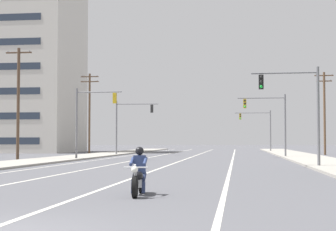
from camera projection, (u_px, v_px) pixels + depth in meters
name	position (u px, v px, depth m)	size (l,w,h in m)	color
lane_stripe_center	(191.00, 157.00, 54.34)	(0.16, 100.00, 0.01)	beige
lane_stripe_left	(151.00, 157.00, 54.84)	(0.16, 100.00, 0.01)	beige
lane_stripe_right	(233.00, 157.00, 53.82)	(0.16, 100.00, 0.01)	beige
lane_stripe_far_left	(119.00, 157.00, 55.25)	(0.16, 100.00, 0.01)	beige
sidewalk_kerb_right	(311.00, 159.00, 48.01)	(4.40, 110.00, 0.14)	#9E998E
sidewalk_kerb_left	(71.00, 158.00, 50.73)	(4.40, 110.00, 0.14)	#9E998E
motorcycle_with_rider	(139.00, 176.00, 16.50)	(0.70, 2.19, 1.46)	black
traffic_signal_near_right	(299.00, 102.00, 33.73)	(4.14, 0.37, 6.20)	slate
traffic_signal_near_left	(89.00, 113.00, 47.36)	(4.11, 0.40, 6.20)	slate
traffic_signal_mid_right	(271.00, 116.00, 53.61)	(4.67, 0.38, 6.20)	slate
traffic_signal_mid_left	(129.00, 119.00, 62.62)	(4.89, 0.55, 6.20)	slate
traffic_signal_far_right	(260.00, 124.00, 82.26)	(5.37, 0.44, 6.20)	slate
utility_pole_left_near	(18.00, 101.00, 47.34)	(2.31, 0.26, 9.69)	#4C3828
utility_pole_right_far	(324.00, 110.00, 63.89)	(2.17, 0.26, 9.68)	brown
utility_pole_left_far	(89.00, 110.00, 71.06)	(2.40, 0.26, 10.38)	brown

